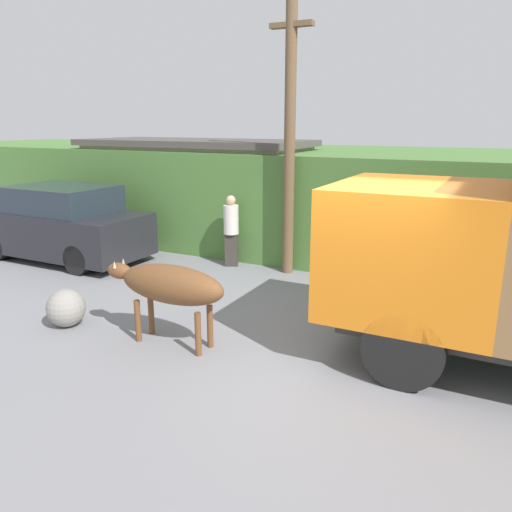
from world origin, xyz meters
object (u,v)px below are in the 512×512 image
(utility_pole, at_px, (290,134))
(roadside_rock, at_px, (66,308))
(parked_suv, at_px, (61,224))
(pedestrian_on_hill, at_px, (231,228))
(brown_cow, at_px, (169,285))

(utility_pole, distance_m, roadside_rock, 5.52)
(parked_suv, relative_size, roadside_rock, 6.89)
(pedestrian_on_hill, distance_m, roadside_rock, 4.37)
(parked_suv, height_order, pedestrian_on_hill, parked_suv)
(parked_suv, xyz_separation_m, roadside_rock, (3.30, -2.98, -0.54))
(pedestrian_on_hill, relative_size, roadside_rock, 2.64)
(parked_suv, height_order, utility_pole, utility_pole)
(brown_cow, height_order, utility_pole, utility_pole)
(brown_cow, bearing_deg, pedestrian_on_hill, 121.05)
(roadside_rock, bearing_deg, parked_suv, 137.95)
(parked_suv, bearing_deg, utility_pole, 10.67)
(parked_suv, distance_m, utility_pole, 5.88)
(brown_cow, height_order, pedestrian_on_hill, pedestrian_on_hill)
(pedestrian_on_hill, bearing_deg, brown_cow, 82.52)
(brown_cow, relative_size, pedestrian_on_hill, 1.26)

